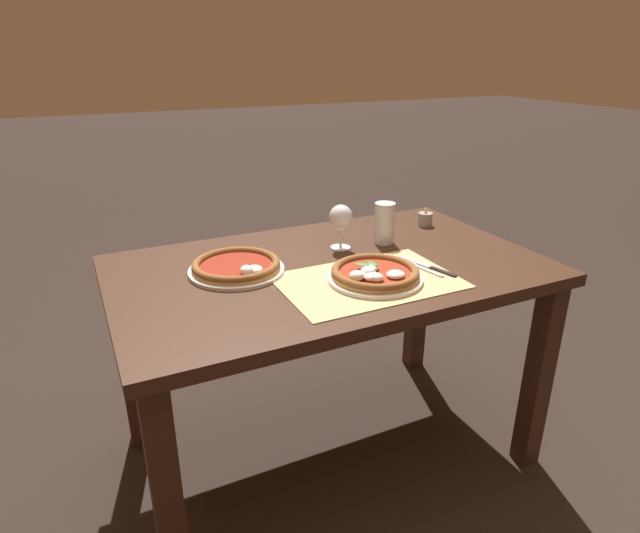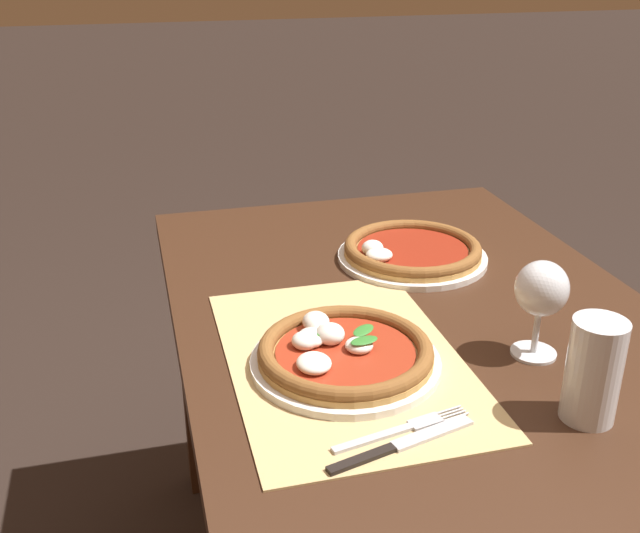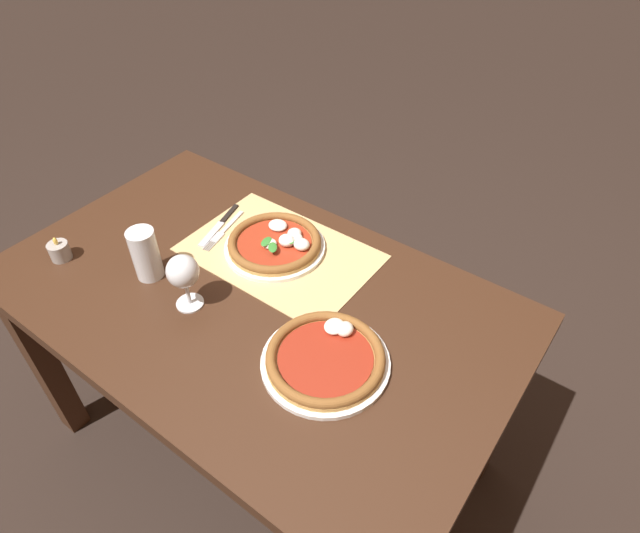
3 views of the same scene
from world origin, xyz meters
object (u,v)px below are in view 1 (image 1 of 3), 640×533
at_px(pizza_far, 237,267).
at_px(knife, 427,266).
at_px(fork, 418,266).
at_px(pizza_near, 375,274).
at_px(wine_glass, 341,219).
at_px(pint_glass, 384,224).
at_px(votive_candle, 425,220).

bearing_deg(pizza_far, knife, -21.95).
bearing_deg(fork, pizza_near, -170.64).
relative_size(pizza_near, wine_glass, 1.83).
bearing_deg(fork, wine_glass, 117.22).
relative_size(wine_glass, fork, 0.78).
xyz_separation_m(pizza_near, knife, (0.20, 0.02, -0.02)).
distance_m(pint_glass, fork, 0.26).
xyz_separation_m(pizza_far, knife, (0.55, -0.22, -0.01)).
xyz_separation_m(pint_glass, knife, (-0.00, -0.26, -0.06)).
relative_size(fork, knife, 0.94).
bearing_deg(votive_candle, wine_glass, -168.15).
bearing_deg(pizza_near, knife, 5.05).
xyz_separation_m(wine_glass, votive_candle, (0.42, 0.09, -0.08)).
distance_m(pizza_near, votive_candle, 0.59).
relative_size(wine_glass, knife, 0.73).
height_order(pint_glass, votive_candle, pint_glass).
height_order(pizza_far, votive_candle, votive_candle).
distance_m(pizza_near, wine_glass, 0.31).
height_order(pizza_near, pizza_far, pizza_near).
relative_size(fork, votive_candle, 2.77).
bearing_deg(pizza_far, votive_candle, 9.87).
xyz_separation_m(pint_glass, votive_candle, (0.25, 0.10, -0.05)).
bearing_deg(wine_glass, pizza_near, -97.53).
bearing_deg(knife, pizza_near, -174.95).
bearing_deg(knife, fork, 159.84).
relative_size(knife, votive_candle, 2.95).
distance_m(pizza_far, pint_glass, 0.56).
bearing_deg(knife, votive_candle, 55.18).
height_order(pizza_far, wine_glass, wine_glass).
relative_size(pizza_far, pint_glass, 2.03).
relative_size(pizza_far, knife, 1.39).
height_order(pint_glass, knife, pint_glass).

